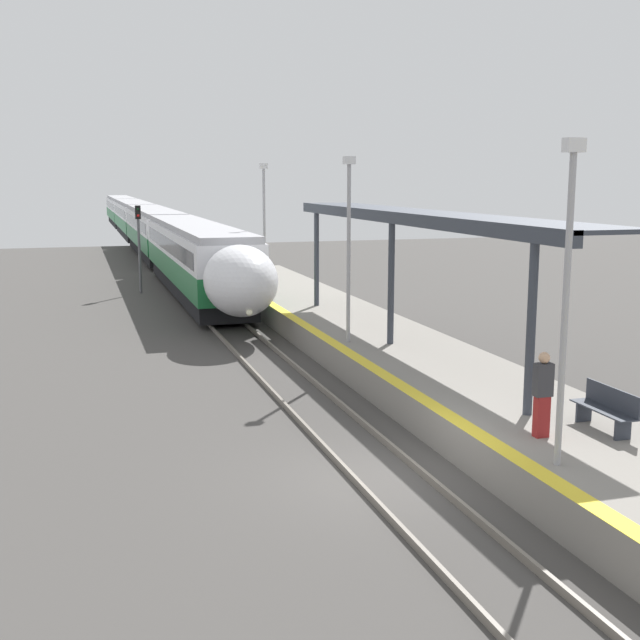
{
  "coord_description": "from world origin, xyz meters",
  "views": [
    {
      "loc": [
        -5.77,
        -14.29,
        5.94
      ],
      "look_at": [
        0.57,
        6.5,
        2.11
      ],
      "focal_mm": 45.0,
      "sensor_mm": 36.0,
      "label": 1
    }
  ],
  "objects_px": {
    "person_waiting": "(543,393)",
    "lamppost_far": "(264,220)",
    "lamppost_near": "(567,284)",
    "platform_bench": "(607,407)",
    "railway_signal": "(139,240)",
    "train": "(144,223)",
    "lamppost_mid": "(349,238)"
  },
  "relations": [
    {
      "from": "train",
      "to": "railway_signal",
      "type": "bearing_deg",
      "value": -95.19
    },
    {
      "from": "train",
      "to": "lamppost_far",
      "type": "xyz_separation_m",
      "value": [
        2.33,
        -36.33,
        2.0
      ]
    },
    {
      "from": "person_waiting",
      "to": "railway_signal",
      "type": "bearing_deg",
      "value": 100.59
    },
    {
      "from": "person_waiting",
      "to": "railway_signal",
      "type": "distance_m",
      "value": 30.0
    },
    {
      "from": "lamppost_near",
      "to": "lamppost_far",
      "type": "distance_m",
      "value": 23.18
    },
    {
      "from": "platform_bench",
      "to": "lamppost_near",
      "type": "bearing_deg",
      "value": -145.04
    },
    {
      "from": "train",
      "to": "platform_bench",
      "type": "xyz_separation_m",
      "value": [
        4.43,
        -58.04,
        -0.8
      ]
    },
    {
      "from": "lamppost_mid",
      "to": "lamppost_near",
      "type": "bearing_deg",
      "value": -90.0
    },
    {
      "from": "platform_bench",
      "to": "lamppost_mid",
      "type": "xyz_separation_m",
      "value": [
        -2.11,
        10.12,
        2.79
      ]
    },
    {
      "from": "person_waiting",
      "to": "lamppost_near",
      "type": "bearing_deg",
      "value": -111.75
    },
    {
      "from": "railway_signal",
      "to": "lamppost_mid",
      "type": "height_order",
      "value": "lamppost_mid"
    },
    {
      "from": "lamppost_near",
      "to": "train",
      "type": "bearing_deg",
      "value": 92.24
    },
    {
      "from": "train",
      "to": "person_waiting",
      "type": "xyz_separation_m",
      "value": [
        2.92,
        -58.04,
        -0.37
      ]
    },
    {
      "from": "train",
      "to": "lamppost_near",
      "type": "bearing_deg",
      "value": -87.76
    },
    {
      "from": "train",
      "to": "platform_bench",
      "type": "height_order",
      "value": "train"
    },
    {
      "from": "person_waiting",
      "to": "lamppost_far",
      "type": "distance_m",
      "value": 21.84
    },
    {
      "from": "lamppost_far",
      "to": "lamppost_mid",
      "type": "bearing_deg",
      "value": -90.0
    },
    {
      "from": "person_waiting",
      "to": "railway_signal",
      "type": "relative_size",
      "value": 0.38
    },
    {
      "from": "railway_signal",
      "to": "person_waiting",
      "type": "bearing_deg",
      "value": -79.41
    },
    {
      "from": "person_waiting",
      "to": "lamppost_near",
      "type": "distance_m",
      "value": 2.85
    },
    {
      "from": "lamppost_near",
      "to": "person_waiting",
      "type": "bearing_deg",
      "value": 68.25
    },
    {
      "from": "platform_bench",
      "to": "lamppost_near",
      "type": "height_order",
      "value": "lamppost_near"
    },
    {
      "from": "person_waiting",
      "to": "lamppost_far",
      "type": "relative_size",
      "value": 0.3
    },
    {
      "from": "train",
      "to": "lamppost_mid",
      "type": "height_order",
      "value": "lamppost_mid"
    },
    {
      "from": "lamppost_near",
      "to": "lamppost_mid",
      "type": "xyz_separation_m",
      "value": [
        0.0,
        11.59,
        0.0
      ]
    },
    {
      "from": "platform_bench",
      "to": "railway_signal",
      "type": "height_order",
      "value": "railway_signal"
    },
    {
      "from": "railway_signal",
      "to": "lamppost_mid",
      "type": "bearing_deg",
      "value": -75.73
    },
    {
      "from": "person_waiting",
      "to": "lamppost_far",
      "type": "height_order",
      "value": "lamppost_far"
    },
    {
      "from": "lamppost_far",
      "to": "lamppost_near",
      "type": "bearing_deg",
      "value": -90.0
    },
    {
      "from": "lamppost_near",
      "to": "platform_bench",
      "type": "bearing_deg",
      "value": 34.96
    },
    {
      "from": "platform_bench",
      "to": "railway_signal",
      "type": "relative_size",
      "value": 0.37
    },
    {
      "from": "platform_bench",
      "to": "railway_signal",
      "type": "xyz_separation_m",
      "value": [
        -7.03,
        29.47,
        1.45
      ]
    }
  ]
}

